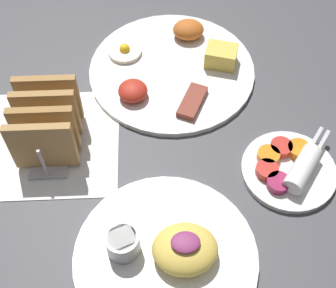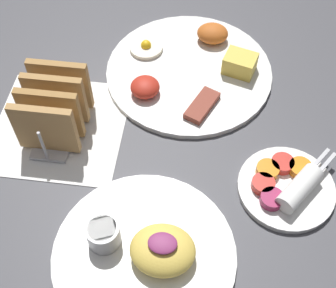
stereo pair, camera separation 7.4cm
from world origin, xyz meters
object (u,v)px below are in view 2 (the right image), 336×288
at_px(plate_foreground, 145,251).
at_px(toast_rack, 54,108).
at_px(plate_condiments, 287,185).
at_px(plate_breakfast, 189,69).

bearing_deg(plate_foreground, toast_rack, 130.70).
height_order(plate_condiments, plate_foreground, plate_foreground).
xyz_separation_m(plate_foreground, toast_rack, (-0.18, 0.21, 0.04)).
distance_m(plate_condiments, toast_rack, 0.39).
xyz_separation_m(plate_condiments, toast_rack, (-0.38, 0.08, 0.04)).
bearing_deg(plate_condiments, toast_rack, 168.82).
relative_size(plate_condiments, plate_foreground, 0.58).
bearing_deg(plate_breakfast, toast_rack, -142.75).
xyz_separation_m(plate_breakfast, toast_rack, (-0.21, -0.16, 0.04)).
bearing_deg(toast_rack, plate_breakfast, 37.25).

